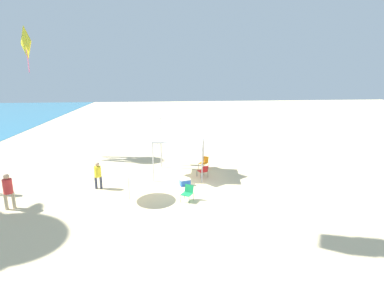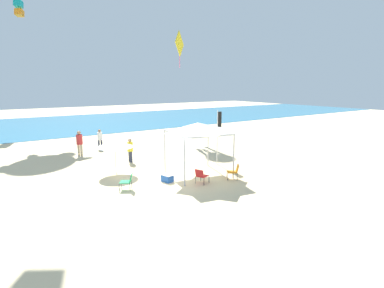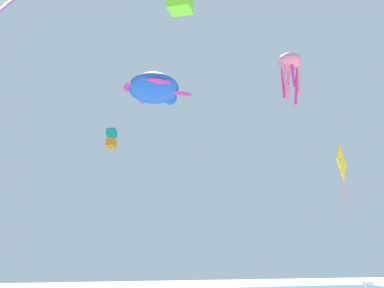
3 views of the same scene
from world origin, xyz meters
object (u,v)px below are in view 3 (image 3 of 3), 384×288
Objects in this scene: kite_octopus_pink at (290,64)px; kite_box_teal at (111,138)px; kite_diamond_yellow at (342,164)px; kite_parafoil_white at (1,4)px; kite_turtle_blue at (155,89)px.

kite_octopus_pink is 2.47× the size of kite_box_teal.
kite_box_teal reaches higher than kite_diamond_yellow.
kite_parafoil_white is 22.29m from kite_diamond_yellow.
kite_box_teal is (-11.16, 17.57, 5.12)m from kite_diamond_yellow.
kite_diamond_yellow is at bearing 152.44° from kite_box_teal.
kite_diamond_yellow is at bearing -142.33° from kite_parafoil_white.
kite_box_teal is (-2.51, 5.69, -2.99)m from kite_turtle_blue.
kite_octopus_pink reaches higher than kite_box_teal.
kite_parafoil_white is (-11.43, -8.12, 0.78)m from kite_turtle_blue.
kite_box_teal is at bearing -74.62° from kite_parafoil_white.
kite_octopus_pink reaches higher than kite_diamond_yellow.
kite_octopus_pink reaches higher than kite_turtle_blue.
kite_turtle_blue reaches higher than kite_box_teal.
kite_diamond_yellow is 0.74× the size of kite_octopus_pink.
kite_octopus_pink is (2.71, 9.10, 10.91)m from kite_diamond_yellow.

